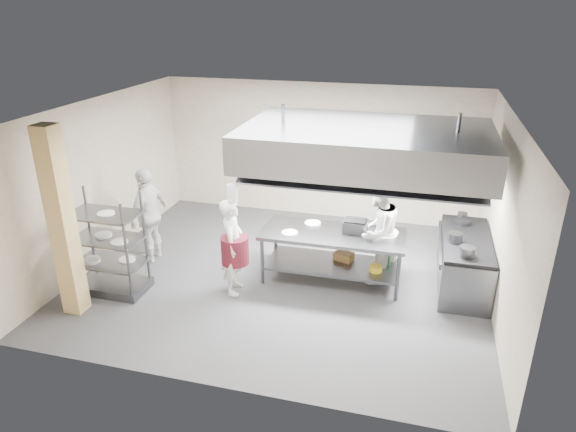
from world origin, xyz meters
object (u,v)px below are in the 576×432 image
(chef_head, at_px, (233,247))
(stockpot, at_px, (455,237))
(cooking_range, at_px, (464,263))
(chef_plating, at_px, (149,214))
(pass_rack, at_px, (108,244))
(griddle, at_px, (355,226))
(island, at_px, (332,256))
(chef_line, at_px, (378,232))

(chef_head, distance_m, stockpot, 3.67)
(cooking_range, bearing_deg, chef_plating, -175.32)
(pass_rack, height_order, griddle, pass_rack)
(pass_rack, distance_m, griddle, 4.15)
(stockpot, bearing_deg, island, -174.80)
(island, bearing_deg, chef_line, 14.34)
(chef_line, bearing_deg, cooking_range, 119.79)
(chef_line, distance_m, chef_plating, 4.21)
(island, bearing_deg, stockpot, 4.47)
(island, xyz_separation_m, chef_plating, (-3.46, -0.07, 0.45))
(chef_line, bearing_deg, island, -52.68)
(chef_plating, bearing_deg, chef_line, 97.38)
(griddle, relative_size, stockpot, 1.75)
(chef_line, height_order, chef_plating, chef_line)
(island, height_order, chef_plating, chef_plating)
(cooking_range, height_order, griddle, griddle)
(island, distance_m, stockpot, 2.08)
(cooking_range, relative_size, griddle, 4.96)
(cooking_range, bearing_deg, stockpot, -134.88)
(pass_rack, bearing_deg, island, 20.45)
(griddle, bearing_deg, cooking_range, 8.07)
(chef_line, xyz_separation_m, stockpot, (1.27, -0.02, 0.05))
(stockpot, bearing_deg, chef_head, -164.46)
(pass_rack, bearing_deg, chef_head, 14.37)
(chef_line, distance_m, griddle, 0.39)
(chef_head, relative_size, griddle, 4.11)
(cooking_range, distance_m, chef_line, 1.58)
(cooking_range, relative_size, chef_line, 1.08)
(chef_head, bearing_deg, griddle, -72.58)
(griddle, bearing_deg, chef_head, -153.30)
(stockpot, bearing_deg, griddle, -178.44)
(chef_head, distance_m, griddle, 2.11)
(stockpot, bearing_deg, pass_rack, -164.93)
(cooking_range, xyz_separation_m, stockpot, (-0.21, -0.21, 0.56))
(pass_rack, bearing_deg, chef_line, 19.57)
(chef_head, relative_size, stockpot, 7.18)
(chef_line, bearing_deg, chef_plating, -64.10)
(chef_plating, bearing_deg, stockpot, 96.36)
(island, xyz_separation_m, griddle, (0.36, 0.14, 0.55))
(island, height_order, chef_line, chef_line)
(pass_rack, xyz_separation_m, cooking_range, (5.75, 1.70, -0.45))
(cooking_range, bearing_deg, island, -169.91)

